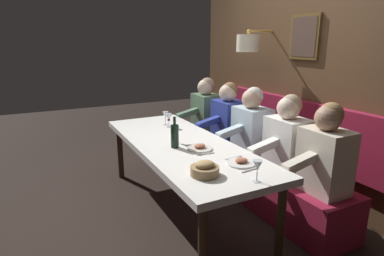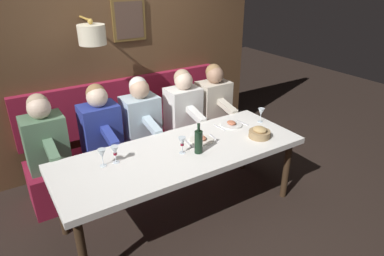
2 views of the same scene
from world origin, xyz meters
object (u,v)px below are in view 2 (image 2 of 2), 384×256
at_px(diner_near, 183,104).
at_px(bread_bowl, 260,133).
at_px(dining_table, 182,156).
at_px(wine_glass_2, 115,151).
at_px(diner_farthest, 44,135).
at_px(diner_far, 100,123).
at_px(wine_glass_3, 102,154).
at_px(diner_nearest, 214,97).
at_px(wine_glass_0, 261,112).
at_px(wine_bottle, 199,142).
at_px(diner_middle, 141,113).
at_px(wine_glass_1, 182,142).

distance_m(diner_near, bread_bowl, 1.10).
height_order(dining_table, wine_glass_2, wine_glass_2).
relative_size(diner_near, diner_farthest, 1.00).
relative_size(dining_table, bread_bowl, 10.92).
height_order(diner_far, wine_glass_3, diner_far).
bearing_deg(dining_table, diner_far, 29.14).
bearing_deg(diner_far, diner_nearest, -90.00).
bearing_deg(diner_far, wine_glass_0, -116.42).
xyz_separation_m(wine_glass_0, wine_bottle, (-0.21, 0.98, -0.00)).
distance_m(diner_farthest, wine_glass_2, 0.88).
bearing_deg(diner_near, diner_middle, 90.00).
distance_m(wine_glass_1, wine_glass_2, 0.61).
xyz_separation_m(diner_far, wine_glass_3, (-0.75, 0.23, 0.04)).
bearing_deg(diner_nearest, diner_farthest, 90.00).
xyz_separation_m(wine_glass_2, wine_bottle, (-0.24, -0.72, 0.00)).
relative_size(dining_table, diner_middle, 3.04).
xyz_separation_m(wine_glass_1, wine_bottle, (-0.08, -0.13, 0.00)).
xyz_separation_m(diner_middle, wine_glass_0, (-0.79, -1.11, 0.04)).
bearing_deg(diner_middle, bread_bowl, -141.90).
relative_size(wine_glass_2, wine_bottle, 0.55).
relative_size(wine_glass_0, wine_glass_2, 1.00).
xyz_separation_m(diner_farthest, wine_glass_2, (-0.76, -0.45, 0.04)).
bearing_deg(wine_bottle, dining_table, 44.54).
height_order(diner_middle, wine_glass_2, diner_middle).
distance_m(diner_nearest, wine_glass_0, 0.79).
height_order(diner_near, wine_glass_1, diner_near).
bearing_deg(diner_farthest, wine_glass_3, -155.84).
bearing_deg(wine_glass_3, dining_table, -100.47).
bearing_deg(diner_nearest, wine_bottle, 138.17).
xyz_separation_m(diner_near, wine_glass_1, (-0.92, 0.57, 0.04)).
bearing_deg(diner_near, diner_farthest, 90.00).
bearing_deg(dining_table, wine_glass_0, -85.00).
bearing_deg(wine_glass_3, wine_bottle, -106.65).
distance_m(diner_nearest, diner_middle, 1.02).
xyz_separation_m(diner_near, bread_bowl, (-1.06, -0.27, -0.03)).
xyz_separation_m(diner_nearest, diner_middle, (0.00, 1.02, 0.00)).
bearing_deg(wine_glass_0, diner_near, 34.44).
bearing_deg(wine_bottle, diner_near, -23.64).
relative_size(diner_middle, wine_glass_1, 4.82).
bearing_deg(diner_near, wine_glass_1, 148.34).
xyz_separation_m(diner_farthest, bread_bowl, (-1.06, -1.88, -0.03)).
relative_size(wine_glass_0, wine_glass_3, 1.00).
bearing_deg(wine_glass_1, diner_far, 27.17).
distance_m(diner_nearest, wine_bottle, 1.34).
relative_size(diner_nearest, diner_middle, 1.00).
bearing_deg(wine_bottle, wine_glass_3, 73.35).
height_order(wine_glass_1, wine_bottle, wine_bottle).
xyz_separation_m(wine_glass_3, bread_bowl, (-0.32, -1.54, -0.07)).
bearing_deg(diner_nearest, diner_near, 90.00).
distance_m(diner_near, diner_far, 1.04).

